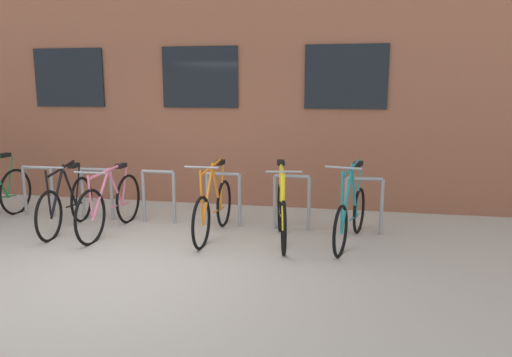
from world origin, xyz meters
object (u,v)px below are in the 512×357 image
at_px(bicycle_pink, 111,205).
at_px(bicycle_black, 66,204).
at_px(bicycle_yellow, 282,213).
at_px(bicycle_orange, 213,208).
at_px(bicycle_teal, 351,215).

bearing_deg(bicycle_pink, bicycle_black, -177.89).
xyz_separation_m(bicycle_pink, bicycle_yellow, (2.41, 0.05, -0.01)).
height_order(bicycle_yellow, bicycle_orange, bicycle_orange).
height_order(bicycle_black, bicycle_teal, bicycle_teal).
bearing_deg(bicycle_pink, bicycle_orange, 3.90).
distance_m(bicycle_yellow, bicycle_orange, 0.95).
distance_m(bicycle_black, bicycle_pink, 0.67).
relative_size(bicycle_teal, bicycle_orange, 0.96).
xyz_separation_m(bicycle_teal, bicycle_pink, (-3.30, -0.13, 0.01)).
bearing_deg(bicycle_orange, bicycle_black, -176.66).
distance_m(bicycle_black, bicycle_yellow, 3.08).
height_order(bicycle_teal, bicycle_yellow, bicycle_teal).
xyz_separation_m(bicycle_pink, bicycle_orange, (1.46, 0.10, -0.01)).
relative_size(bicycle_black, bicycle_yellow, 1.00).
bearing_deg(bicycle_yellow, bicycle_orange, 177.20).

